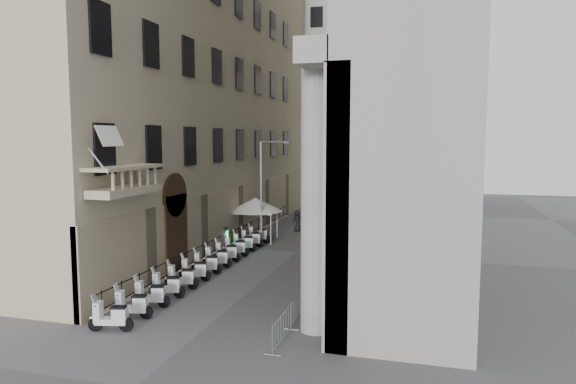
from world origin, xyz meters
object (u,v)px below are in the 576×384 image
Objects in this scene: info_kiosk at (225,241)px; pedestrian_b at (370,208)px; scooter_0 at (112,331)px; street_lamp at (264,184)px; pedestrian_a at (347,223)px; security_tent at (257,205)px.

pedestrian_b is at bearing 58.99° from info_kiosk.
street_lamp reaches higher than scooter_0.
pedestrian_a is at bearing 43.88° from info_kiosk.
pedestrian_a is at bearing 59.03° from street_lamp.
pedestrian_a is (4.97, 5.05, -3.31)m from street_lamp.
pedestrian_b is (7.19, 17.54, 0.08)m from info_kiosk.
security_tent reaches higher than info_kiosk.
scooter_0 is 0.21× the size of street_lamp.
info_kiosk reaches higher than scooter_0.
scooter_0 is at bearing 68.16° from pedestrian_a.
security_tent is (-0.24, 18.05, 2.63)m from scooter_0.
scooter_0 is 0.77× the size of pedestrian_a.
street_lamp is 7.81m from pedestrian_a.
pedestrian_b is (6.60, 12.89, -1.67)m from security_tent.
street_lamp reaches higher than security_tent.
pedestrian_a is (6.49, 8.49, 0.10)m from info_kiosk.
street_lamp reaches higher than pedestrian_a.
security_tent reaches higher than scooter_0.
security_tent reaches higher than pedestrian_a.
security_tent is 5.00m from info_kiosk.
pedestrian_a is 9.08m from pedestrian_b.
street_lamp reaches higher than info_kiosk.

